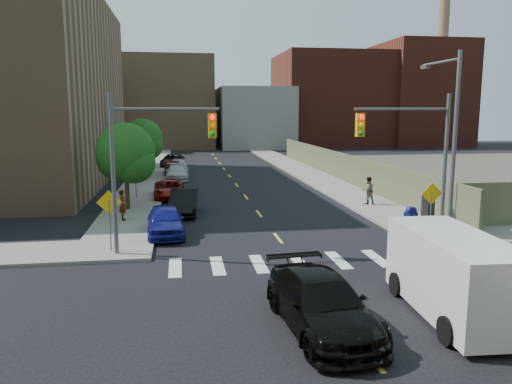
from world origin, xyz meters
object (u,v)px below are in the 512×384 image
object	(u,v)px
cargo_van	(451,272)
parked_car_silver	(177,172)
parked_car_white	(179,166)
parked_car_red	(169,189)
parked_car_maroon	(172,168)
payphone	(428,208)
parked_car_black	(184,202)
pedestrian_west	(123,205)
pedestrian_east	(368,191)
mailbox	(411,220)
parked_car_blue	(165,221)
parked_car_grey	(173,160)
black_sedan	(321,303)

from	to	relation	value
cargo_van	parked_car_silver	bearing A→B (deg)	108.26
parked_car_white	cargo_van	size ratio (longest dim) A/B	0.81
parked_car_red	parked_car_white	distance (m)	13.98
parked_car_maroon	payphone	xyz separation A→B (m)	(13.83, -24.62, 0.39)
parked_car_black	parked_car_white	size ratio (longest dim) A/B	0.99
parked_car_white	cargo_van	world-z (taller)	cargo_van
parked_car_maroon	pedestrian_west	distance (m)	20.98
parked_car_white	pedestrian_east	bearing A→B (deg)	-56.21
cargo_van	pedestrian_east	distance (m)	17.63
mailbox	pedestrian_west	bearing A→B (deg)	146.65
parked_car_silver	parked_car_maroon	world-z (taller)	parked_car_silver
parked_car_black	mailbox	xyz separation A→B (m)	(11.16, -7.19, 0.05)
parked_car_red	pedestrian_east	bearing A→B (deg)	-23.21
parked_car_red	parked_car_maroon	xyz separation A→B (m)	(-0.00, 13.17, 0.03)
parked_car_silver	parked_car_white	xyz separation A→B (m)	(0.22, 4.37, 0.10)
parked_car_black	pedestrian_east	world-z (taller)	pedestrian_east
cargo_van	pedestrian_west	bearing A→B (deg)	131.31
parked_car_blue	pedestrian_west	xyz separation A→B (m)	(-2.42, 3.26, 0.24)
parked_car_black	payphone	xyz separation A→B (m)	(12.86, -5.69, 0.32)
parked_car_silver	parked_car_maroon	xyz separation A→B (m)	(-0.47, 3.58, -0.01)
parked_car_red	payphone	distance (m)	17.96
parked_car_black	parked_car_silver	distance (m)	15.36
parked_car_white	parked_car_grey	size ratio (longest dim) A/B	0.90
black_sedan	payphone	distance (m)	14.51
mailbox	payphone	distance (m)	2.28
parked_car_silver	parked_car_black	bearing A→B (deg)	-90.03
black_sedan	mailbox	distance (m)	12.28
parked_car_red	parked_car_grey	size ratio (longest dim) A/B	0.90
parked_car_red	payphone	bearing A→B (deg)	-41.45
parked_car_maroon	pedestrian_west	xyz separation A→B (m)	(-2.42, -20.83, 0.32)
parked_car_black	parked_car_maroon	distance (m)	18.96
parked_car_white	black_sedan	size ratio (longest dim) A/B	0.85
parked_car_black	parked_car_silver	world-z (taller)	parked_car_black
parked_car_white	payphone	distance (m)	28.61
parked_car_silver	parked_car_maroon	bearing A→B (deg)	95.64
parked_car_silver	parked_car_grey	size ratio (longest dim) A/B	0.93
parked_car_white	parked_car_grey	distance (m)	6.51
parked_car_black	pedestrian_east	bearing A→B (deg)	7.23
parked_car_grey	pedestrian_east	bearing A→B (deg)	-57.77
cargo_van	pedestrian_west	size ratio (longest dim) A/B	3.34
parked_car_red	black_sedan	bearing A→B (deg)	-80.14
payphone	parked_car_blue	bearing A→B (deg)	153.98
payphone	parked_car_red	bearing A→B (deg)	116.52
parked_car_silver	pedestrian_east	size ratio (longest dim) A/B	2.66
cargo_van	pedestrian_east	world-z (taller)	cargo_van
parked_car_silver	parked_car_white	bearing A→B (deg)	85.19
parked_car_blue	pedestrian_east	distance (m)	14.22
parked_car_red	parked_car_maroon	bearing A→B (deg)	88.21
parked_car_blue	mailbox	size ratio (longest dim) A/B	3.31
parked_car_red	black_sedan	distance (m)	23.21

